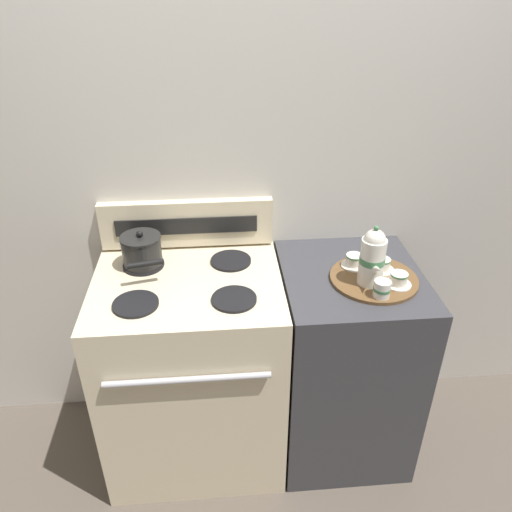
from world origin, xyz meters
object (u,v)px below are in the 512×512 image
object	(u,v)px
teapot	(373,257)
teacup_right	(382,265)
teacup_left	(399,279)
stove	(194,370)
creamer_jug	(382,289)
teacup_front	(354,261)
saucepan	(142,250)
serving_tray	(374,279)

from	to	relation	value
teapot	teacup_right	distance (m)	0.14
teapot	teacup_left	xyz separation A→B (m)	(0.11, -0.02, -0.09)
stove	teacup_right	distance (m)	0.94
teacup_right	creamer_jug	bearing A→B (deg)	-107.61
teacup_right	teacup_front	bearing A→B (deg)	157.34
teapot	teacup_right	size ratio (longest dim) A/B	2.40
saucepan	serving_tray	distance (m)	0.95
serving_tray	teacup_right	size ratio (longest dim) A/B	3.36
stove	serving_tray	world-z (taller)	serving_tray
saucepan	teapot	size ratio (longest dim) A/B	1.02
teapot	teacup_front	size ratio (longest dim) A/B	2.40
teapot	serving_tray	bearing A→B (deg)	50.63
stove	creamer_jug	distance (m)	0.91
saucepan	teacup_left	xyz separation A→B (m)	(1.00, -0.25, -0.04)
serving_tray	creamer_jug	xyz separation A→B (m)	(-0.01, -0.13, 0.04)
saucepan	teapot	distance (m)	0.93
stove	teapot	bearing A→B (deg)	-6.89
teapot	creamer_jug	distance (m)	0.13
stove	teacup_right	bearing A→B (deg)	-0.22
serving_tray	teacup_left	world-z (taller)	teacup_left
saucepan	teacup_left	world-z (taller)	saucepan
serving_tray	teacup_left	xyz separation A→B (m)	(0.08, -0.06, 0.03)
teapot	teacup_left	world-z (taller)	teapot
teacup_right	serving_tray	bearing A→B (deg)	-133.24
teacup_left	creamer_jug	distance (m)	0.11
serving_tray	teacup_left	bearing A→B (deg)	-38.83
teacup_left	teacup_front	bearing A→B (deg)	131.90
creamer_jug	teacup_front	bearing A→B (deg)	102.19
teacup_right	creamer_jug	distance (m)	0.19
serving_tray	teapot	size ratio (longest dim) A/B	1.40
stove	teacup_right	xyz separation A→B (m)	(0.79, -0.00, 0.51)
teacup_right	stove	bearing A→B (deg)	179.78
serving_tray	teacup_right	xyz separation A→B (m)	(0.04, 0.05, 0.03)
teapot	stove	bearing A→B (deg)	173.11
teacup_right	creamer_jug	xyz separation A→B (m)	(-0.06, -0.18, 0.01)
creamer_jug	teapot	bearing A→B (deg)	100.68
teapot	creamer_jug	bearing A→B (deg)	-79.32
saucepan	stove	bearing A→B (deg)	-37.14
saucepan	teapot	world-z (taller)	teapot
teapot	teacup_front	world-z (taller)	teapot
stove	teacup_right	size ratio (longest dim) A/B	9.15
teacup_right	teapot	bearing A→B (deg)	-131.60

